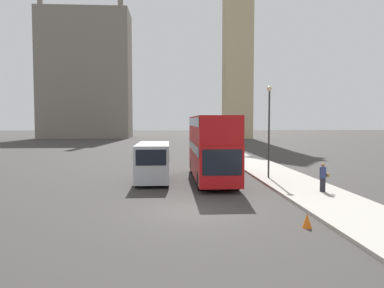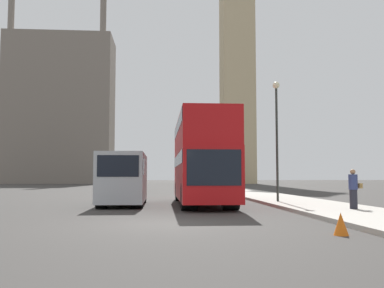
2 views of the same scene
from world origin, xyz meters
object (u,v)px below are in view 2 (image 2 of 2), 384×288
(red_double_decker_bus, at_px, (202,157))
(pedestrian, at_px, (353,189))
(clock_tower, at_px, (237,42))
(white_van, at_px, (124,178))
(parked_sedan, at_px, (133,184))
(street_lamp, at_px, (277,123))

(red_double_decker_bus, relative_size, pedestrian, 6.47)
(clock_tower, xyz_separation_m, pedestrian, (-7.47, -66.67, -27.48))
(red_double_decker_bus, height_order, pedestrian, red_double_decker_bus)
(white_van, xyz_separation_m, pedestrian, (9.38, -4.83, -0.42))
(white_van, bearing_deg, pedestrian, -27.24)
(clock_tower, distance_m, parked_sedan, 54.09)
(parked_sedan, bearing_deg, white_van, -87.72)
(white_van, height_order, parked_sedan, white_van)
(red_double_decker_bus, bearing_deg, pedestrian, -42.98)
(pedestrian, bearing_deg, white_van, 152.76)
(red_double_decker_bus, relative_size, parked_sedan, 2.11)
(clock_tower, bearing_deg, street_lamp, -98.39)
(clock_tower, relative_size, red_double_decker_bus, 5.52)
(red_double_decker_bus, bearing_deg, white_van, -175.68)
(white_van, relative_size, parked_sedan, 1.22)
(white_van, bearing_deg, parked_sedan, 92.28)
(white_van, height_order, street_lamp, street_lamp)
(red_double_decker_bus, xyz_separation_m, street_lamp, (3.90, 0.09, 1.76))
(clock_tower, bearing_deg, pedestrian, -96.39)
(clock_tower, relative_size, parked_sedan, 11.63)
(street_lamp, bearing_deg, pedestrian, -73.02)
(red_double_decker_bus, xyz_separation_m, pedestrian, (5.50, -5.12, -1.48))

